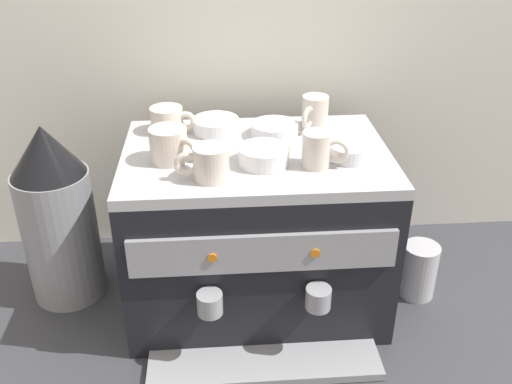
# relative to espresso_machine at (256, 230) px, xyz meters

# --- Properties ---
(ground_plane) EXTENTS (4.00, 4.00, 0.00)m
(ground_plane) POSITION_rel_espresso_machine_xyz_m (0.00, 0.00, -0.21)
(ground_plane) COLOR #38383D
(tiled_backsplash_wall) EXTENTS (2.80, 0.03, 1.12)m
(tiled_backsplash_wall) POSITION_rel_espresso_machine_xyz_m (0.00, 0.33, 0.35)
(tiled_backsplash_wall) COLOR silver
(tiled_backsplash_wall) RESTS_ON ground_plane
(espresso_machine) EXTENTS (0.62, 0.53, 0.42)m
(espresso_machine) POSITION_rel_espresso_machine_xyz_m (0.00, 0.00, 0.00)
(espresso_machine) COLOR black
(espresso_machine) RESTS_ON ground_plane
(ceramic_cup_0) EXTENTS (0.11, 0.08, 0.07)m
(ceramic_cup_0) POSITION_rel_espresso_machine_xyz_m (-0.11, -0.12, 0.25)
(ceramic_cup_0) COLOR beige
(ceramic_cup_0) RESTS_ON espresso_machine
(ceramic_cup_1) EXTENTS (0.11, 0.08, 0.06)m
(ceramic_cup_1) POSITION_rel_espresso_machine_xyz_m (-0.21, 0.14, 0.24)
(ceramic_cup_1) COLOR beige
(ceramic_cup_1) RESTS_ON espresso_machine
(ceramic_cup_2) EXTENTS (0.10, 0.06, 0.08)m
(ceramic_cup_2) POSITION_rel_espresso_machine_xyz_m (0.13, -0.08, 0.25)
(ceramic_cup_2) COLOR beige
(ceramic_cup_2) RESTS_ON espresso_machine
(ceramic_cup_3) EXTENTS (0.11, 0.10, 0.08)m
(ceramic_cup_3) POSITION_rel_espresso_machine_xyz_m (-0.19, -0.03, 0.25)
(ceramic_cup_3) COLOR beige
(ceramic_cup_3) RESTS_ON espresso_machine
(ceramic_cup_4) EXTENTS (0.08, 0.10, 0.08)m
(ceramic_cup_4) POSITION_rel_espresso_machine_xyz_m (0.16, 0.13, 0.25)
(ceramic_cup_4) COLOR beige
(ceramic_cup_4) RESTS_ON espresso_machine
(ceramic_bowl_0) EXTENTS (0.11, 0.11, 0.04)m
(ceramic_bowl_0) POSITION_rel_espresso_machine_xyz_m (0.01, -0.06, 0.23)
(ceramic_bowl_0) COLOR white
(ceramic_bowl_0) RESTS_ON espresso_machine
(ceramic_bowl_1) EXTENTS (0.11, 0.11, 0.03)m
(ceramic_bowl_1) POSITION_rel_espresso_machine_xyz_m (-0.09, 0.13, 0.23)
(ceramic_bowl_1) COLOR white
(ceramic_bowl_1) RESTS_ON espresso_machine
(ceramic_bowl_2) EXTENTS (0.11, 0.11, 0.03)m
(ceramic_bowl_2) POSITION_rel_espresso_machine_xyz_m (0.05, 0.09, 0.23)
(ceramic_bowl_2) COLOR white
(ceramic_bowl_2) RESTS_ON espresso_machine
(ceramic_bowl_3) EXTENTS (0.09, 0.09, 0.03)m
(ceramic_bowl_3) POSITION_rel_espresso_machine_xyz_m (0.21, -0.05, 0.23)
(ceramic_bowl_3) COLOR white
(ceramic_bowl_3) RESTS_ON espresso_machine
(coffee_grinder) EXTENTS (0.19, 0.19, 0.48)m
(coffee_grinder) POSITION_rel_espresso_machine_xyz_m (-0.49, 0.06, 0.03)
(coffee_grinder) COLOR #939399
(coffee_grinder) RESTS_ON ground_plane
(milk_pitcher) EXTENTS (0.09, 0.09, 0.15)m
(milk_pitcher) POSITION_rel_espresso_machine_xyz_m (0.42, -0.02, -0.13)
(milk_pitcher) COLOR #B7B7BC
(milk_pitcher) RESTS_ON ground_plane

